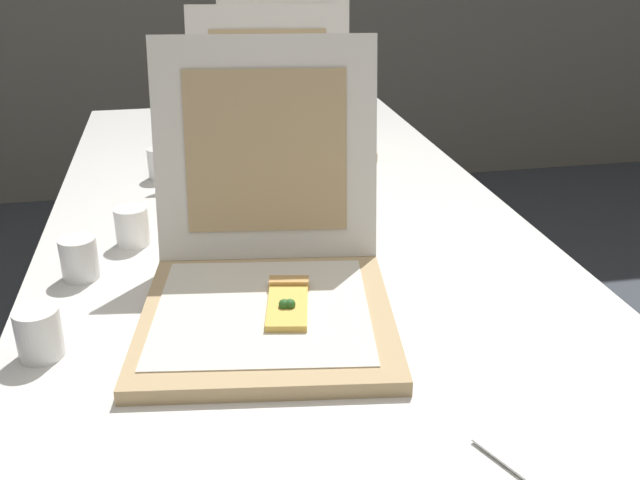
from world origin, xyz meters
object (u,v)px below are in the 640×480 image
Objects in this scene: table at (293,257)px; cup_white_near_left at (39,333)px; napkin_pile at (572,453)px; cup_white_near_center at (79,258)px; cup_white_far at (161,163)px; pizza_box_back at (292,121)px; pizza_box_front at (267,276)px; pizza_box_middle at (270,173)px; cup_white_mid at (132,226)px.

table is 0.53m from cup_white_near_left.
cup_white_near_center is at bearing 136.28° from napkin_pile.
table is 0.46m from cup_white_far.
table is 0.65m from pizza_box_back.
pizza_box_front is 0.97× the size of pizza_box_middle.
cup_white_far is (-0.24, 0.39, 0.08)m from table.
pizza_box_middle is at bearing -37.24° from cup_white_far.
cup_white_far is (0.05, 0.37, 0.00)m from cup_white_mid.
napkin_pile is (0.50, -0.67, -0.03)m from cup_white_mid.
pizza_box_middle reaches higher than cup_white_far.
pizza_box_back is 5.75× the size of cup_white_near_center.
pizza_box_front is at bearing -75.99° from cup_white_far.
pizza_box_front reaches higher than pizza_box_middle.
pizza_box_back reaches higher than cup_white_near_center.
pizza_box_middle is 7.16× the size of cup_white_far.
pizza_box_middle is at bearing 54.87° from cup_white_near_left.
pizza_box_middle is at bearing 104.29° from napkin_pile.
table is 5.34× the size of pizza_box_back.
napkin_pile reaches higher than table.
pizza_box_front is at bearing -90.13° from pizza_box_middle.
napkin_pile is at bearing -83.22° from pizza_box_back.
table is 0.39m from cup_white_near_center.
cup_white_mid is (-0.29, 0.02, 0.08)m from table.
cup_white_near_left is (-0.32, -0.07, -0.02)m from pizza_box_front.
cup_white_mid is at bearing 56.88° from cup_white_near_center.
cup_white_far is (-0.23, 0.17, -0.02)m from pizza_box_middle.
cup_white_near_center reaches higher than table.
pizza_box_front is 6.95× the size of cup_white_far.
table is at bearing 107.46° from napkin_pile.
cup_white_mid is 0.37m from cup_white_far.
table is 4.29× the size of pizza_box_middle.
napkin_pile is at bearing -67.89° from pizza_box_middle.
pizza_box_back is 5.75× the size of cup_white_mid.
cup_white_far and cup_white_near_left have the same top height.
cup_white_near_left is (-0.38, -0.55, -0.02)m from pizza_box_middle.
pizza_box_back is at bearing 94.68° from napkin_pile.
pizza_box_front is 0.33m from cup_white_near_left.
cup_white_mid reaches higher than table.
cup_white_near_center is at bearing -123.12° from cup_white_mid.
table is 4.42× the size of pizza_box_front.
cup_white_mid is at bearing -120.58° from pizza_box_back.
pizza_box_back is (0.12, 0.42, 0.00)m from pizza_box_middle.
table is at bearing 40.07° from cup_white_near_left.
cup_white_near_left is at bearing -102.16° from cup_white_far.
cup_white_mid is at bearing -137.43° from pizza_box_middle.
pizza_box_middle is at bearing 41.33° from cup_white_near_center.
pizza_box_middle is 0.44m from pizza_box_back.
cup_white_mid is 0.37m from cup_white_near_left.
cup_white_far is 0.51m from cup_white_near_center.
cup_white_near_center reaches higher than napkin_pile.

